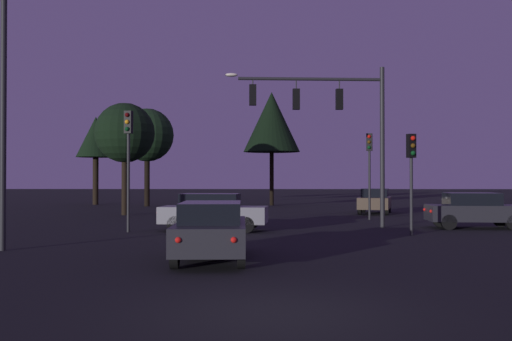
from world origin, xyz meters
TOP-DOWN VIEW (x-y plane):
  - ground_plane at (0.00, 24.50)m, footprint 168.00×168.00m
  - traffic_signal_mast_arm at (2.76, 16.15)m, footprint 6.95×0.68m
  - traffic_light_corner_left at (5.37, 12.83)m, footprint 0.35×0.38m
  - traffic_light_corner_right at (5.23, 21.00)m, footprint 0.35×0.38m
  - traffic_light_median at (-5.60, 13.90)m, footprint 0.34×0.37m
  - car_nearside_lane at (-1.55, 6.05)m, footprint 1.96×4.72m
  - car_crossing_left at (8.81, 15.93)m, footprint 4.14×2.10m
  - car_crossing_right at (-2.28, 14.50)m, footprint 4.50×2.08m
  - car_far_lane at (6.52, 26.44)m, footprint 2.72×4.28m
  - parking_lot_lamp_post at (-7.93, 7.93)m, footprint 1.70×0.36m
  - tree_behind_sign at (0.35, 37.17)m, footprint 4.50×4.50m
  - tree_left_far at (-8.38, 24.76)m, footprint 3.49×3.49m
  - tree_center_horizon at (-9.23, 35.42)m, footprint 4.08×4.08m
  - tree_right_cluster at (-14.00, 38.20)m, footprint 3.15×3.15m

SIDE VIEW (x-z plane):
  - ground_plane at x=0.00m, z-range 0.00..0.00m
  - car_far_lane at x=6.52m, z-range 0.03..1.55m
  - car_crossing_left at x=8.81m, z-range 0.03..1.55m
  - car_crossing_right at x=-2.28m, z-range 0.03..1.55m
  - car_nearside_lane at x=-1.55m, z-range 0.04..1.56m
  - traffic_light_corner_left at x=5.37m, z-range 0.81..4.63m
  - traffic_light_corner_right at x=5.23m, z-range 0.92..5.39m
  - traffic_light_median at x=-5.60m, z-range 0.98..5.81m
  - tree_left_far at x=-8.38m, z-range 1.50..8.06m
  - traffic_signal_mast_arm at x=2.76m, z-range 1.44..8.44m
  - parking_lot_lamp_post at x=-7.93m, z-range 1.08..9.37m
  - tree_center_horizon at x=-9.23m, z-range 1.68..9.19m
  - tree_right_cluster at x=-14.00m, z-range 1.85..9.04m
  - tree_behind_sign at x=0.35m, z-range 2.10..11.12m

